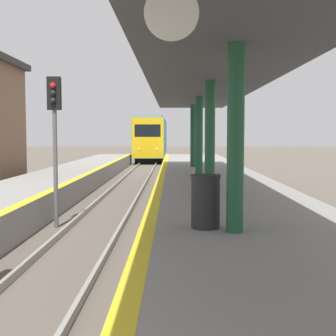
# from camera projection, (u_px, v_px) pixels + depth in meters

# --- Properties ---
(train) EXTENTS (2.76, 17.69, 4.30)m
(train) POSITION_uv_depth(u_px,v_px,m) (152.00, 138.00, 48.34)
(train) COLOR black
(train) RESTS_ON ground
(signal_mid) EXTENTS (0.36, 0.31, 4.16)m
(signal_mid) POSITION_uv_depth(u_px,v_px,m) (55.00, 122.00, 12.82)
(signal_mid) COLOR #595959
(signal_mid) RESTS_ON ground
(station_canopy) EXTENTS (3.72, 28.19, 3.51)m
(station_canopy) POSITION_uv_depth(u_px,v_px,m) (210.00, 81.00, 13.68)
(station_canopy) COLOR #1E5133
(station_canopy) RESTS_ON platform_right
(trash_bin) EXTENTS (0.56, 0.56, 0.99)m
(trash_bin) POSITION_uv_depth(u_px,v_px,m) (206.00, 201.00, 8.63)
(trash_bin) COLOR #262628
(trash_bin) RESTS_ON platform_right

